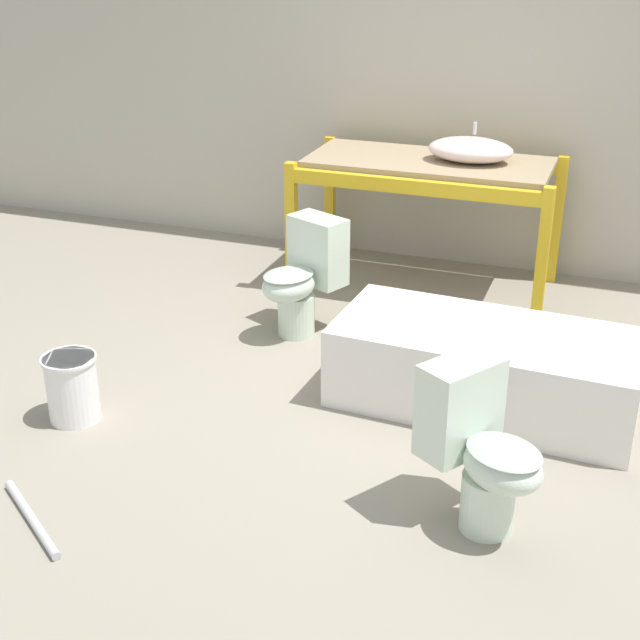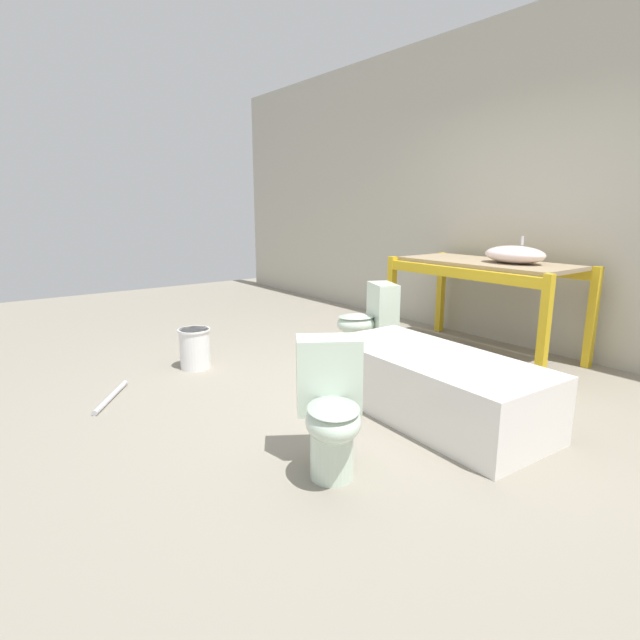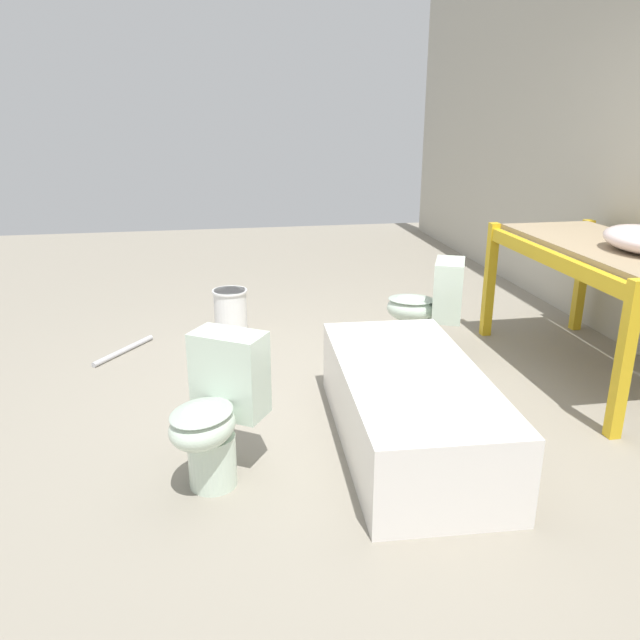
{
  "view_description": "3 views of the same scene",
  "coord_description": "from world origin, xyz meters",
  "px_view_note": "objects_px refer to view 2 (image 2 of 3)",
  "views": [
    {
      "loc": [
        1.16,
        -4.03,
        2.38
      ],
      "look_at": [
        -0.25,
        -0.17,
        0.5
      ],
      "focal_mm": 50.0,
      "sensor_mm": 36.0,
      "label": 1
    },
    {
      "loc": [
        2.63,
        -2.39,
        1.39
      ],
      "look_at": [
        -0.28,
        -0.19,
        0.56
      ],
      "focal_mm": 28.0,
      "sensor_mm": 36.0,
      "label": 2
    },
    {
      "loc": [
        3.41,
        -0.85,
        1.72
      ],
      "look_at": [
        -0.1,
        -0.23,
        0.5
      ],
      "focal_mm": 35.0,
      "sensor_mm": 36.0,
      "label": 3
    }
  ],
  "objects_px": {
    "toilet_near": "(331,406)",
    "bucket_white": "(195,348)",
    "bathtub_main": "(433,381)",
    "sink_basin": "(515,255)",
    "toilet_far": "(369,320)"
  },
  "relations": [
    {
      "from": "toilet_near",
      "to": "bucket_white",
      "type": "bearing_deg",
      "value": 118.97
    },
    {
      "from": "bathtub_main",
      "to": "bucket_white",
      "type": "xyz_separation_m",
      "value": [
        -1.94,
        -0.86,
        -0.06
      ]
    },
    {
      "from": "sink_basin",
      "to": "toilet_near",
      "type": "distance_m",
      "value": 2.69
    },
    {
      "from": "sink_basin",
      "to": "bucket_white",
      "type": "relative_size",
      "value": 1.58
    },
    {
      "from": "sink_basin",
      "to": "bucket_white",
      "type": "xyz_separation_m",
      "value": [
        -1.5,
        -2.42,
        -0.79
      ]
    },
    {
      "from": "bathtub_main",
      "to": "toilet_far",
      "type": "relative_size",
      "value": 2.24
    },
    {
      "from": "toilet_near",
      "to": "bucket_white",
      "type": "relative_size",
      "value": 2.01
    },
    {
      "from": "sink_basin",
      "to": "bathtub_main",
      "type": "relative_size",
      "value": 0.35
    },
    {
      "from": "sink_basin",
      "to": "toilet_near",
      "type": "relative_size",
      "value": 0.79
    },
    {
      "from": "bathtub_main",
      "to": "toilet_far",
      "type": "height_order",
      "value": "toilet_far"
    },
    {
      "from": "bathtub_main",
      "to": "bucket_white",
      "type": "bearing_deg",
      "value": -153.19
    },
    {
      "from": "bucket_white",
      "to": "sink_basin",
      "type": "bearing_deg",
      "value": 58.14
    },
    {
      "from": "bucket_white",
      "to": "bathtub_main",
      "type": "bearing_deg",
      "value": 23.96
    },
    {
      "from": "sink_basin",
      "to": "toilet_far",
      "type": "bearing_deg",
      "value": -127.18
    },
    {
      "from": "sink_basin",
      "to": "toilet_near",
      "type": "bearing_deg",
      "value": -76.9
    }
  ]
}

